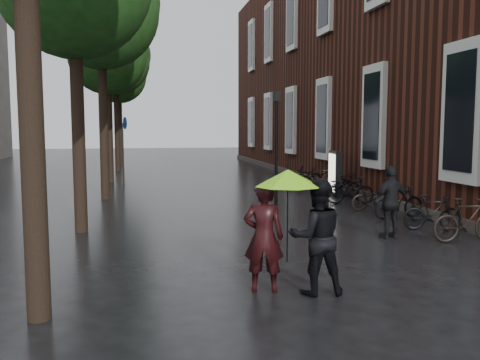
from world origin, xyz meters
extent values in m
plane|color=black|center=(0.00, 0.00, 0.00)|extent=(120.00, 120.00, 0.00)
cube|color=#38160F|center=(10.50, 19.50, 6.00)|extent=(10.00, 33.00, 12.00)
cube|color=silver|center=(5.45, 5.50, 3.00)|extent=(0.25, 1.60, 3.60)
cube|color=black|center=(5.35, 5.50, 3.00)|extent=(0.10, 1.20, 3.00)
cube|color=silver|center=(5.45, 10.50, 3.00)|extent=(0.25, 1.60, 3.60)
cube|color=black|center=(5.35, 10.50, 3.00)|extent=(0.10, 1.20, 3.00)
cube|color=silver|center=(5.45, 15.50, 3.00)|extent=(0.25, 1.60, 3.60)
cube|color=black|center=(5.35, 15.50, 3.00)|extent=(0.10, 1.20, 3.00)
cube|color=silver|center=(5.45, 20.50, 3.00)|extent=(0.25, 1.60, 3.60)
cube|color=black|center=(5.35, 20.50, 3.00)|extent=(0.10, 1.20, 3.00)
cube|color=silver|center=(5.45, 20.50, 8.50)|extent=(0.25, 1.60, 3.60)
cube|color=black|center=(5.35, 20.50, 8.50)|extent=(0.10, 1.20, 3.00)
cube|color=silver|center=(5.45, 25.50, 3.00)|extent=(0.25, 1.60, 3.60)
cube|color=black|center=(5.35, 25.50, 3.00)|extent=(0.10, 1.20, 3.00)
cube|color=silver|center=(5.45, 25.50, 8.50)|extent=(0.25, 1.60, 3.60)
cube|color=black|center=(5.35, 25.50, 8.50)|extent=(0.10, 1.20, 3.00)
cube|color=silver|center=(5.45, 30.50, 3.00)|extent=(0.25, 1.60, 3.60)
cube|color=black|center=(5.35, 30.50, 3.00)|extent=(0.10, 1.20, 3.00)
cube|color=silver|center=(5.45, 30.50, 8.50)|extent=(0.25, 1.60, 3.60)
cube|color=black|center=(5.35, 30.50, 8.50)|extent=(0.10, 1.20, 3.00)
cube|color=#3F3833|center=(5.60, 19.50, 0.15)|extent=(0.40, 33.00, 0.30)
cylinder|color=black|center=(-4.00, 1.00, 2.34)|extent=(0.32, 0.32, 4.68)
cylinder|color=black|center=(-4.10, 7.00, 2.25)|extent=(0.32, 0.32, 4.51)
cylinder|color=black|center=(-3.90, 13.00, 2.48)|extent=(0.32, 0.32, 4.95)
cylinder|color=black|center=(-4.05, 19.00, 2.20)|extent=(0.32, 0.32, 4.40)
cylinder|color=black|center=(-3.95, 25.00, 2.39)|extent=(0.32, 0.32, 4.79)
cylinder|color=black|center=(-4.00, 31.00, 2.28)|extent=(0.32, 0.32, 4.57)
imported|color=black|center=(-0.70, 1.59, 0.88)|extent=(0.74, 0.59, 1.77)
imported|color=black|center=(0.08, 1.32, 0.91)|extent=(0.93, 0.75, 1.82)
cylinder|color=black|center=(-0.37, 1.39, 1.18)|extent=(0.02, 0.02, 1.32)
cone|color=#8DF219|center=(-0.37, 1.39, 1.84)|extent=(1.04, 1.04, 0.26)
cylinder|color=black|center=(-0.37, 1.39, 2.01)|extent=(0.02, 0.02, 0.08)
imported|color=black|center=(3.18, 4.84, 0.86)|extent=(1.08, 0.66, 1.72)
imported|color=black|center=(4.70, 4.10, 0.51)|extent=(1.71, 0.50, 1.03)
imported|color=black|center=(4.70, 5.52, 0.45)|extent=(1.56, 0.72, 0.90)
imported|color=black|center=(4.65, 7.17, 0.49)|extent=(1.67, 0.62, 0.98)
imported|color=black|center=(4.63, 8.66, 0.41)|extent=(1.56, 0.56, 0.82)
imported|color=black|center=(4.41, 10.09, 0.50)|extent=(1.71, 0.77, 0.99)
imported|color=black|center=(4.58, 11.47, 0.46)|extent=(1.82, 0.84, 0.92)
imported|color=black|center=(4.74, 12.77, 0.48)|extent=(1.60, 0.48, 0.96)
imported|color=black|center=(4.79, 14.39, 0.46)|extent=(1.83, 0.83, 0.93)
imported|color=black|center=(4.67, 15.75, 0.44)|extent=(1.76, 0.89, 0.88)
imported|color=black|center=(4.58, 17.20, 0.42)|extent=(1.63, 0.66, 0.84)
cube|color=black|center=(4.70, 12.17, 0.86)|extent=(0.24, 1.14, 1.72)
cube|color=silver|center=(4.57, 12.17, 0.91)|extent=(0.04, 0.96, 1.41)
cylinder|color=black|center=(1.57, 9.25, 1.74)|extent=(0.10, 0.10, 3.49)
cube|color=black|center=(1.57, 9.25, 3.57)|extent=(0.19, 0.19, 0.30)
sphere|color=#FFE5B2|center=(1.57, 9.25, 3.57)|extent=(0.16, 0.16, 0.16)
cylinder|color=#262628|center=(-3.40, 18.03, 1.41)|extent=(0.07, 0.07, 2.82)
cylinder|color=navy|center=(-3.29, 18.03, 2.82)|extent=(0.03, 0.56, 0.56)
camera|label=1|loc=(-2.60, -6.11, 2.61)|focal=38.00mm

